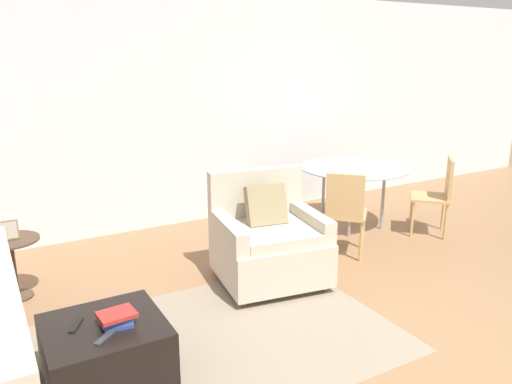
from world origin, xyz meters
The scene contains 13 objects.
ground_plane centered at (0.00, 0.00, 0.00)m, with size 20.00×20.00×0.00m, color #936B47.
wall_back centered at (0.00, 3.62, 1.38)m, with size 12.00×0.06×2.75m.
area_rug centered at (-1.24, 0.95, 0.00)m, with size 2.57×1.78×0.01m.
armchair centered at (-0.41, 1.65, 0.38)m, with size 1.03×0.98×0.99m.
ottoman centered at (-2.07, 0.89, 0.22)m, with size 0.73×0.68×0.40m.
book_stack centered at (-1.99, 0.85, 0.44)m, with size 0.23×0.20×0.08m.
tv_remote_primary centered at (-2.10, 0.72, 0.40)m, with size 0.15×0.13×0.01m.
tv_remote_secondary centered at (-2.22, 0.96, 0.40)m, with size 0.12×0.17×0.01m.
side_table centered at (-2.47, 2.42, 0.38)m, with size 0.46×0.46×0.53m.
picture_frame centered at (-2.47, 2.42, 0.61)m, with size 0.15×0.06×0.16m.
dining_table centered at (1.24, 2.43, 0.68)m, with size 1.29×1.29×0.74m.
dining_chair_near_left centered at (0.56, 1.75, 0.52)m, with size 0.59×0.59×0.90m.
dining_chair_near_right centered at (1.93, 1.75, 0.52)m, with size 0.59×0.59×0.90m.
Camera 1 is at (-2.61, -2.00, 2.03)m, focal length 35.00 mm.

